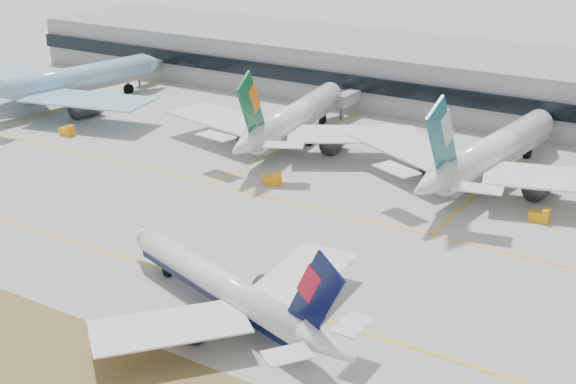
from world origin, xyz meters
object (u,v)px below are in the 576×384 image
Objects in this scene: taxiing_airliner at (227,290)px; widebody_eva at (293,120)px; terminal at (471,80)px; widebody_korean at (63,84)px; widebody_cathay at (491,154)px.

widebody_eva is at bearing -46.95° from taxiing_airliner.
widebody_eva is 0.22× the size of terminal.
widebody_cathay is (116.96, 4.98, -0.48)m from widebody_korean.
widebody_cathay is at bearing -82.69° from taxiing_airliner.
widebody_cathay is (47.44, -0.52, 0.27)m from widebody_eva.
taxiing_airliner is at bearing -163.53° from widebody_eva.
taxiing_airliner is 0.72× the size of widebody_korean.
terminal is (23.00, 53.71, 1.52)m from widebody_eva.
widebody_korean is at bearing 97.58° from widebody_cathay.
taxiing_airliner reaches higher than terminal.
widebody_eva is (69.52, 5.50, -0.74)m from widebody_korean.
widebody_eva is at bearing -113.18° from terminal.
terminal is (-11.20, 126.06, 3.33)m from taxiing_airliner.
widebody_cathay reaches higher than taxiing_airliner.
widebody_korean is at bearing 85.69° from widebody_eva.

